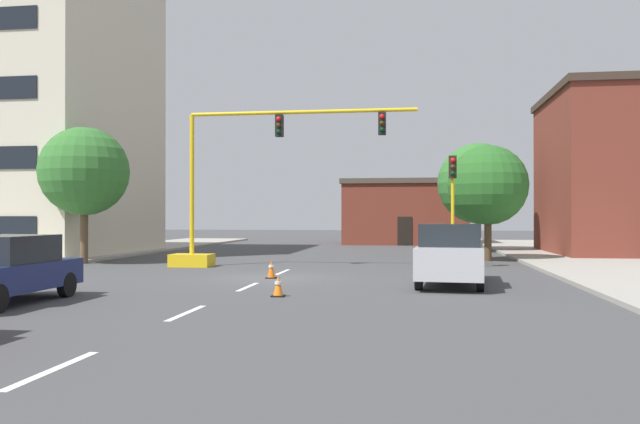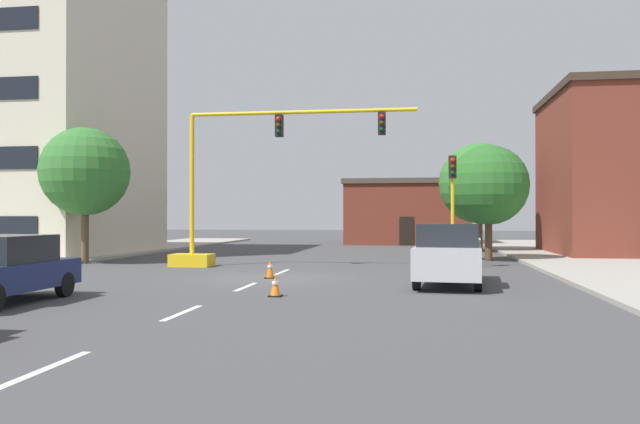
% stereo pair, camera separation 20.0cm
% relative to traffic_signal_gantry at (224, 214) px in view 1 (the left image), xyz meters
% --- Properties ---
extents(ground_plane, '(160.00, 160.00, 0.00)m').
position_rel_traffic_signal_gantry_xyz_m(ground_plane, '(3.08, -4.67, -2.35)').
color(ground_plane, '#424244').
extents(sidewalk_left, '(6.00, 56.00, 0.14)m').
position_rel_traffic_signal_gantry_xyz_m(sidewalk_left, '(-10.15, 3.33, -2.28)').
color(sidewalk_left, '#9E998E').
rests_on(sidewalk_left, ground_plane).
extents(sidewalk_right, '(6.00, 56.00, 0.14)m').
position_rel_traffic_signal_gantry_xyz_m(sidewalk_right, '(16.32, 3.33, -2.28)').
color(sidewalk_right, '#9E998E').
rests_on(sidewalk_right, ground_plane).
extents(lane_stripe_seg_0, '(0.16, 2.40, 0.01)m').
position_rel_traffic_signal_gantry_xyz_m(lane_stripe_seg_0, '(3.08, -18.67, -2.34)').
color(lane_stripe_seg_0, silver).
rests_on(lane_stripe_seg_0, ground_plane).
extents(lane_stripe_seg_1, '(0.16, 2.40, 0.01)m').
position_rel_traffic_signal_gantry_xyz_m(lane_stripe_seg_1, '(3.08, -13.17, -2.34)').
color(lane_stripe_seg_1, silver).
rests_on(lane_stripe_seg_1, ground_plane).
extents(lane_stripe_seg_2, '(0.16, 2.40, 0.01)m').
position_rel_traffic_signal_gantry_xyz_m(lane_stripe_seg_2, '(3.08, -7.67, -2.34)').
color(lane_stripe_seg_2, silver).
rests_on(lane_stripe_seg_2, ground_plane).
extents(lane_stripe_seg_3, '(0.16, 2.40, 0.01)m').
position_rel_traffic_signal_gantry_xyz_m(lane_stripe_seg_3, '(3.08, -2.17, -2.34)').
color(lane_stripe_seg_3, silver).
rests_on(lane_stripe_seg_3, ground_plane).
extents(building_brick_center, '(10.02, 9.11, 5.16)m').
position_rel_traffic_signal_gantry_xyz_m(building_brick_center, '(7.60, 26.28, 0.25)').
color(building_brick_center, brown).
rests_on(building_brick_center, ground_plane).
extents(traffic_signal_gantry, '(10.82, 1.20, 6.83)m').
position_rel_traffic_signal_gantry_xyz_m(traffic_signal_gantry, '(0.00, 0.00, 0.00)').
color(traffic_signal_gantry, yellow).
rests_on(traffic_signal_gantry, ground_plane).
extents(traffic_light_pole_right, '(0.32, 0.47, 4.80)m').
position_rel_traffic_signal_gantry_xyz_m(traffic_light_pole_right, '(9.91, 0.41, 1.18)').
color(traffic_light_pole_right, yellow).
rests_on(traffic_light_pole_right, ground_plane).
extents(tree_right_mid, '(3.98, 3.98, 5.78)m').
position_rel_traffic_signal_gantry_xyz_m(tree_right_mid, '(11.93, 5.48, 1.43)').
color(tree_right_mid, '#4C3823').
rests_on(tree_right_mid, ground_plane).
extents(tree_left_near, '(4.17, 4.17, 6.44)m').
position_rel_traffic_signal_gantry_xyz_m(tree_left_near, '(-7.11, 0.94, 2.00)').
color(tree_left_near, brown).
rests_on(tree_left_near, ground_plane).
extents(tree_right_far, '(5.07, 5.07, 6.84)m').
position_rel_traffic_signal_gantry_xyz_m(tree_right_far, '(12.29, 13.91, 1.95)').
color(tree_right_far, brown).
rests_on(tree_right_far, ground_plane).
extents(pickup_truck_silver, '(2.45, 5.55, 1.99)m').
position_rel_traffic_signal_gantry_xyz_m(pickup_truck_silver, '(9.46, -6.08, -1.37)').
color(pickup_truck_silver, '#BCBCC1').
rests_on(pickup_truck_silver, ground_plane).
extents(sedan_navy_near_left, '(1.89, 4.51, 1.74)m').
position_rel_traffic_signal_gantry_xyz_m(sedan_navy_near_left, '(-2.03, -12.35, -1.46)').
color(sedan_navy_near_left, navy).
rests_on(sedan_navy_near_left, ground_plane).
extents(traffic_cone_roadside_a, '(0.36, 0.36, 0.59)m').
position_rel_traffic_signal_gantry_xyz_m(traffic_cone_roadside_a, '(4.54, -9.91, -2.06)').
color(traffic_cone_roadside_a, black).
rests_on(traffic_cone_roadside_a, ground_plane).
extents(traffic_cone_roadside_b, '(0.36, 0.36, 0.67)m').
position_rel_traffic_signal_gantry_xyz_m(traffic_cone_roadside_b, '(3.20, -4.82, -2.02)').
color(traffic_cone_roadside_b, black).
rests_on(traffic_cone_roadside_b, ground_plane).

